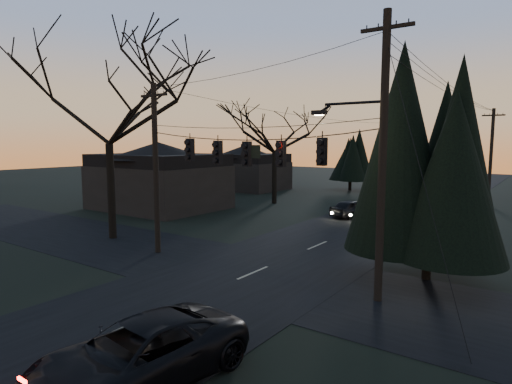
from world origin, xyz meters
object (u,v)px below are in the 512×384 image
Objects in this scene: sedan_oncoming_b at (393,191)px; utility_pole_right at (378,301)px; suv_near at (139,355)px; bare_tree_left at (108,105)px; utility_pole_left at (158,252)px; utility_pole_far_l at (389,189)px; utility_pole_far_r at (488,205)px; evergreen_right at (432,160)px; sedan_oncoming_a at (352,209)px.

utility_pole_right is at bearing 99.69° from sedan_oncoming_b.
suv_near is 1.29× the size of sedan_oncoming_b.
utility_pole_left is at bearing -8.53° from bare_tree_left.
bare_tree_left reaches higher than utility_pole_far_l.
utility_pole_left is 1.00× the size of utility_pole_far_r.
utility_pole_right is 28.00m from utility_pole_far_r.
bare_tree_left is (-4.68, -35.30, 7.73)m from utility_pole_far_l.
suv_near is (-3.45, -11.93, -4.16)m from evergreen_right.
utility_pole_right reaches higher than utility_pole_far_r.
utility_pole_far_r is 36.54m from suv_near.
evergreen_right is 1.61× the size of suv_near.
utility_pole_left reaches higher than sedan_oncoming_b.
utility_pole_far_r is at bearing 91.86° from evergreen_right.
utility_pole_right is 1.18× the size of utility_pole_far_r.
bare_tree_left reaches higher than utility_pole_far_r.
suv_near is at bearing -43.65° from utility_pole_left.
suv_near is at bearing -78.75° from utility_pole_far_l.
bare_tree_left is at bearing -120.65° from utility_pole_far_r.
sedan_oncoming_b is at bearing 106.33° from suv_near.
sedan_oncoming_a is 13.39m from sedan_oncoming_b.
sedan_oncoming_b is (2.80, 28.71, 0.68)m from utility_pole_left.
evergreen_right is 2.08× the size of sedan_oncoming_b.
evergreen_right is at bearing 77.21° from utility_pole_right.
utility_pole_right is 8.88m from suv_near.
sedan_oncoming_a is (-7.48, 15.38, 0.65)m from utility_pole_right.
utility_pole_far_l is at bearing -76.14° from sedan_oncoming_b.
utility_pole_right is 2.60× the size of sedan_oncoming_a.
utility_pole_left is 1.06× the size of utility_pole_far_l.
sedan_oncoming_b is (-8.70, 0.71, 0.68)m from utility_pole_far_r.
suv_near is 37.64m from sedan_oncoming_b.
utility_pole_far_l reaches higher than sedan_oncoming_a.
utility_pole_far_r is 25.00m from evergreen_right.
utility_pole_left is 0.99× the size of evergreen_right.
utility_pole_far_r reaches higher than sedan_oncoming_a.
utility_pole_far_l is (-11.50, 8.00, 0.00)m from utility_pole_far_r.
sedan_oncoming_b is (2.80, -7.29, 0.68)m from utility_pole_far_l.
utility_pole_right is at bearing -72.28° from utility_pole_far_l.
utility_pole_far_r is (11.50, 28.00, 0.00)m from utility_pole_left.
sedan_oncoming_b is at bearing -68.98° from utility_pole_far_l.
bare_tree_left is at bearing -170.65° from evergreen_right.
utility_pole_far_l is at bearing 145.18° from utility_pole_far_r.
suv_near is at bearing -106.14° from evergreen_right.
utility_pole_far_r is 2.05× the size of sedan_oncoming_b.
sedan_oncoming_b is at bearing -69.41° from sedan_oncoming_a.
utility_pole_far_l is 36.44m from bare_tree_left.
evergreen_right is at bearing 15.87° from utility_pole_left.
utility_pole_far_l is 1.93× the size of sedan_oncoming_b.
utility_pole_far_r is 1.06× the size of utility_pole_far_l.
evergreen_right is (12.29, -32.50, 4.90)m from utility_pole_far_l.
sedan_oncoming_a is 0.93× the size of sedan_oncoming_b.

